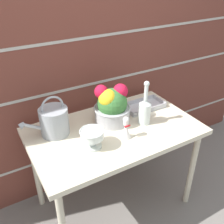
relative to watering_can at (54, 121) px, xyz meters
The scene contains 9 objects.
ground_plane 0.93m from the watering_can, 22.96° to the right, with size 12.00×12.00×0.00m, color slate.
brick_wall 0.53m from the watering_can, 36.71° to the left, with size 3.60×0.08×2.20m.
patio_table 0.44m from the watering_can, 22.96° to the right, with size 1.17×0.70×0.74m.
watering_can is the anchor object (origin of this frame).
crystal_pedestal_bowl 0.30m from the watering_can, 58.70° to the right, with size 0.16×0.16×0.12m.
flower_planter 0.41m from the watering_can, ahead, with size 0.26×0.26×0.29m.
glass_decanter 0.63m from the watering_can, 18.03° to the right, with size 0.09×0.09×0.33m.
figurine_vase 0.48m from the watering_can, 35.70° to the right, with size 0.07×0.07×0.16m.
wire_tray 0.73m from the watering_can, ahead, with size 0.32×0.17×0.04m.
Camera 1 is at (-0.76, -1.29, 1.78)m, focal length 42.00 mm.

